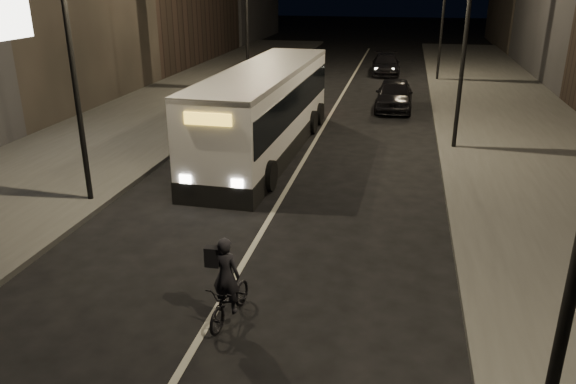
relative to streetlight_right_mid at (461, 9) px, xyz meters
The scene contains 10 objects.
ground 14.18m from the streetlight_right_mid, 113.96° to the right, with size 180.00×180.00×0.00m, color black.
sidewalk_right 6.48m from the streetlight_right_mid, 32.26° to the left, with size 7.00×70.00×0.16m, color #3C3C39.
sidewalk_left 14.94m from the streetlight_right_mid, behind, with size 7.00×70.00×0.16m, color #3C3C39.
streetlight_right_mid is the anchor object (origin of this frame).
streetlight_left_near 13.33m from the streetlight_right_mid, 143.12° to the right, with size 1.20×0.44×8.12m.
city_bus 8.03m from the streetlight_right_mid, 167.25° to the right, with size 3.13×12.18×3.26m.
cyclist_on_bicycle 14.81m from the streetlight_right_mid, 110.58° to the right, with size 0.83×1.73×1.91m.
car_near 8.64m from the streetlight_right_mid, 108.23° to the left, with size 1.84×4.56×1.56m, color black.
car_mid 12.98m from the streetlight_right_mid, 131.44° to the left, with size 1.32×3.79×1.25m, color #363638.
car_far 19.15m from the streetlight_right_mid, 99.89° to the left, with size 1.89×4.65×1.35m, color black.
Camera 1 is at (3.48, -10.31, 6.48)m, focal length 35.00 mm.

